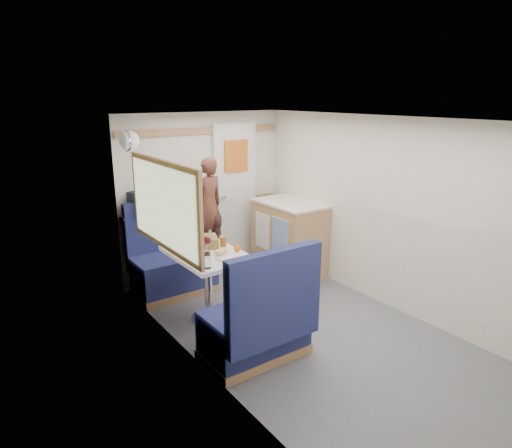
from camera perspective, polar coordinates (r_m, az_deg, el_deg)
floor at (r=4.38m, az=8.57°, el=-14.45°), size 4.50×4.50×0.00m
ceiling at (r=3.79m, az=9.84°, el=12.63°), size 4.50×4.50×0.00m
wall_back at (r=5.74m, az=-6.58°, el=3.74°), size 2.20×0.02×2.00m
wall_left at (r=3.34m, az=-4.64°, el=-5.25°), size 0.02×4.50×2.00m
wall_right at (r=4.78m, az=18.72°, el=0.49°), size 0.02×4.50×2.00m
oak_trim_low at (r=5.76m, az=-6.44°, el=2.25°), size 2.15×0.02×0.08m
oak_trim_high at (r=5.61m, az=-6.74°, el=11.51°), size 2.15×0.02×0.08m
side_window at (r=4.13m, az=-11.54°, el=2.27°), size 0.04×1.30×0.72m
rear_door at (r=5.94m, az=-2.61°, el=3.97°), size 0.62×0.12×1.86m
dinette_table at (r=4.52m, az=-6.04°, el=-5.42°), size 0.62×0.92×0.72m
bench_far at (r=5.34m, az=-10.51°, el=-5.24°), size 0.90×0.59×1.05m
bench_near at (r=3.96m, az=0.33°, el=-12.79°), size 0.90×0.59×1.05m
ledge at (r=5.38m, az=-11.96°, el=1.36°), size 0.90×0.14×0.04m
dome_light at (r=4.85m, az=-15.55°, el=10.00°), size 0.20×0.20×0.20m
galley_counter at (r=5.76m, az=4.13°, el=-1.66°), size 0.57×0.92×0.92m
person at (r=5.18m, az=-5.98°, el=2.35°), size 0.44×0.33×1.09m
duffel_bag at (r=5.33m, az=-12.63°, el=2.82°), size 0.59×0.38×0.26m
tray at (r=4.22m, az=-2.47°, el=-4.52°), size 0.28×0.34×0.02m
orange_fruit at (r=4.39m, az=-2.36°, el=-3.09°), size 0.07×0.07×0.07m
cheese_block at (r=4.36m, az=-4.38°, el=-3.48°), size 0.11×0.07×0.04m
wine_glass at (r=4.41m, az=-6.14°, el=-2.12°), size 0.08×0.08×0.17m
tumbler_left at (r=4.06m, az=-6.15°, el=-4.68°), size 0.07×0.07×0.12m
tumbler_mid at (r=4.55m, az=-9.25°, el=-2.59°), size 0.07×0.07×0.11m
beer_glass at (r=4.61m, az=-4.11°, el=-2.23°), size 0.06×0.06×0.10m
pepper_grinder at (r=4.57m, az=-5.59°, el=-2.43°), size 0.04×0.04×0.10m
bread_loaf at (r=4.63m, az=-5.71°, el=-2.16°), size 0.21×0.28×0.10m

